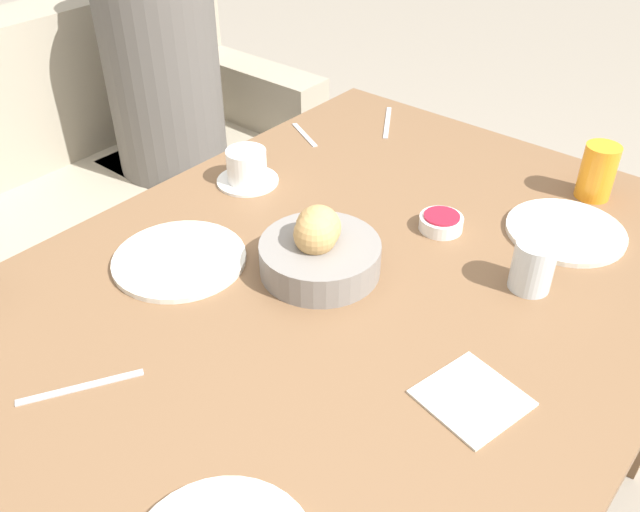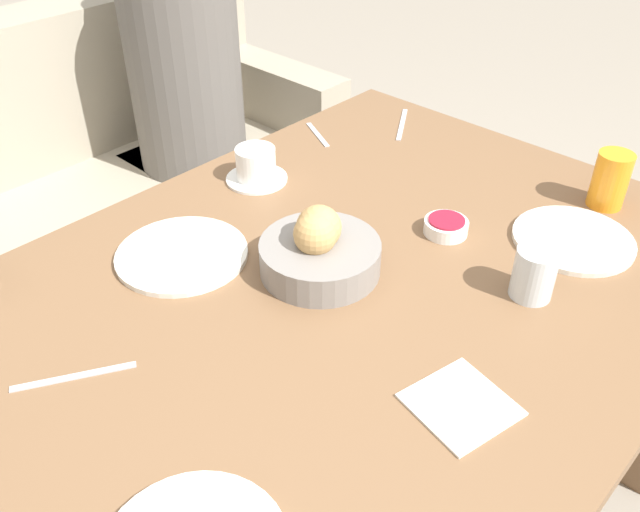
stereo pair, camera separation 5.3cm
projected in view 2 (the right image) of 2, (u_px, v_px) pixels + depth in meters
dining_table at (326, 336)px, 1.14m from camera, size 1.41×0.98×0.74m
couch at (84, 210)px, 2.10m from camera, size 1.58×0.70×0.86m
seated_person at (192, 129)px, 2.09m from camera, size 0.33×0.43×1.20m
bread_basket at (319, 250)px, 1.11m from camera, size 0.20×0.20×0.12m
plate_near_right at (573, 239)px, 1.20m from camera, size 0.21×0.21×0.01m
plate_far_center at (182, 254)px, 1.17m from camera, size 0.23×0.23×0.01m
juice_glass at (610, 180)px, 1.27m from camera, size 0.07×0.07×0.11m
water_tumbler at (534, 273)px, 1.06m from camera, size 0.07×0.07×0.09m
coffee_cup at (256, 166)px, 1.36m from camera, size 0.13×0.13×0.07m
jam_bowl_berry at (446, 226)px, 1.22m from camera, size 0.08×0.08×0.03m
fork_silver at (402, 124)px, 1.59m from camera, size 0.15×0.10×0.00m
knife_silver at (74, 377)px, 0.94m from camera, size 0.15×0.09×0.00m
spoon_coffee at (318, 134)px, 1.55m from camera, size 0.07×0.12×0.00m
napkin at (461, 405)px, 0.90m from camera, size 0.15×0.15×0.00m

